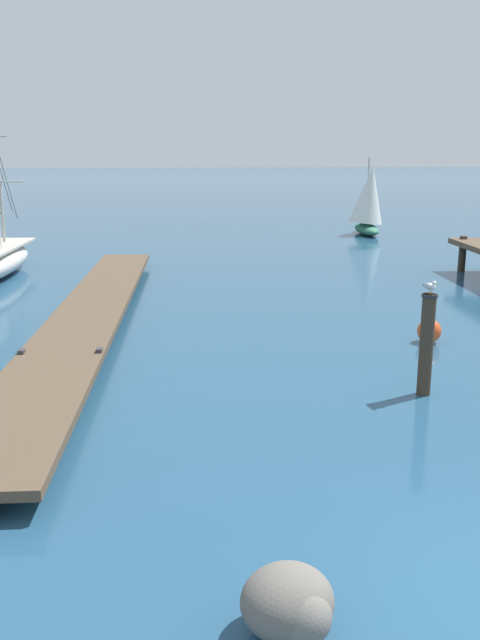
% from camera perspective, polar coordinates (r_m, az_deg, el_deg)
% --- Properties ---
extents(floating_dock, '(3.50, 20.29, 0.53)m').
position_cam_1_polar(floating_dock, '(18.48, -12.47, 0.60)').
color(floating_dock, brown).
rests_on(floating_dock, ground).
extents(mooring_piling, '(0.30, 0.30, 1.96)m').
position_cam_1_polar(mooring_piling, '(13.27, 15.36, -1.88)').
color(mooring_piling, '#3D3023').
rests_on(mooring_piling, ground).
extents(perched_seagull, '(0.18, 0.38, 0.26)m').
position_cam_1_polar(perched_seagull, '(13.03, 15.65, 2.75)').
color(perched_seagull, gold).
rests_on(perched_seagull, mooring_piling).
extents(shore_rock_far_edge, '(1.17, 1.17, 0.69)m').
position_cam_1_polar(shore_rock_far_edge, '(7.02, 4.18, -22.70)').
color(shore_rock_far_edge, slate).
rests_on(shore_rock_far_edge, ground).
extents(mooring_buoy, '(0.58, 0.58, 0.65)m').
position_cam_1_polar(mooring_buoy, '(17.13, 15.56, -0.88)').
color(mooring_buoy, '#E04C1E').
rests_on(mooring_buoy, ground).
extents(distant_sailboat, '(2.33, 3.78, 4.22)m').
position_cam_1_polar(distant_sailboat, '(38.76, 10.73, 9.76)').
color(distant_sailboat, '#337556').
rests_on(distant_sailboat, ground).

